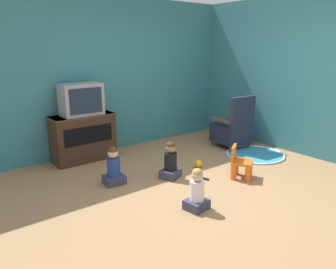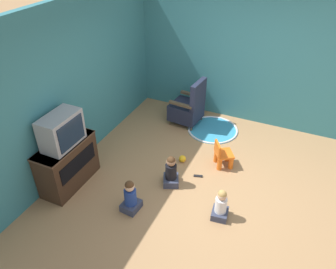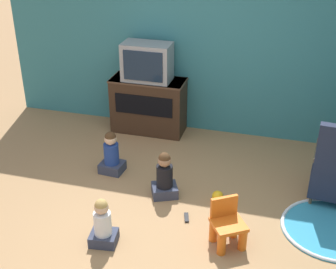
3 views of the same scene
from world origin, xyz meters
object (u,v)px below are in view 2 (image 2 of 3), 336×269
object	(u,v)px
tv_cabinet	(68,163)
television	(62,131)
black_armchair	(188,108)
remote_control	(198,176)
child_watching_center	(171,172)
child_watching_right	(221,206)
toy_ball	(182,159)
yellow_kid_chair	(223,156)
child_watching_left	(130,197)

from	to	relation	value
tv_cabinet	television	xyz separation A→B (m)	(-0.00, -0.02, 0.63)
black_armchair	remote_control	bearing A→B (deg)	32.90
child_watching_center	child_watching_right	xyz separation A→B (m)	(-0.35, -0.93, -0.02)
tv_cabinet	toy_ball	size ratio (longest dim) A/B	8.17
television	yellow_kid_chair	xyz separation A→B (m)	(1.46, -2.08, -0.83)
tv_cabinet	child_watching_center	xyz separation A→B (m)	(0.66, -1.49, -0.16)
television	black_armchair	world-z (taller)	television
toy_ball	child_watching_left	bearing A→B (deg)	168.90
yellow_kid_chair	toy_ball	size ratio (longest dim) A/B	3.75
child_watching_center	child_watching_right	size ratio (longest dim) A/B	1.07
television	black_armchair	size ratio (longest dim) A/B	0.66
yellow_kid_chair	child_watching_right	bearing A→B (deg)	162.36
child_watching_center	toy_ball	xyz separation A→B (m)	(0.59, 0.04, -0.17)
black_armchair	toy_ball	world-z (taller)	black_armchair
tv_cabinet	child_watching_left	bearing A→B (deg)	-94.58
child_watching_left	child_watching_center	size ratio (longest dim) A/B	0.99
television	remote_control	distance (m)	2.30
black_armchair	child_watching_center	xyz separation A→B (m)	(-1.84, -0.44, -0.13)
television	child_watching_center	distance (m)	1.79
remote_control	television	bearing A→B (deg)	12.08
yellow_kid_chair	child_watching_center	world-z (taller)	child_watching_center
toy_ball	remote_control	size ratio (longest dim) A/B	0.80
black_armchair	child_watching_center	bearing A→B (deg)	18.66
child_watching_center	tv_cabinet	bearing A→B (deg)	89.75
television	child_watching_left	bearing A→B (deg)	-94.67
child_watching_right	toy_ball	xyz separation A→B (m)	(0.94, 0.98, -0.16)
toy_ball	black_armchair	bearing A→B (deg)	17.53
tv_cabinet	toy_ball	xyz separation A→B (m)	(1.25, -1.44, -0.33)
black_armchair	remote_control	world-z (taller)	black_armchair
black_armchair	toy_ball	bearing A→B (deg)	22.78
black_armchair	tv_cabinet	bearing A→B (deg)	-17.52
television	child_watching_center	xyz separation A→B (m)	(0.66, -1.46, -0.79)
child_watching_center	toy_ball	distance (m)	0.62
toy_ball	child_watching_right	bearing A→B (deg)	-134.00
yellow_kid_chair	toy_ball	xyz separation A→B (m)	(-0.21, 0.66, -0.13)
black_armchair	child_watching_left	world-z (taller)	black_armchair
television	remote_control	size ratio (longest dim) A/B	4.14
yellow_kid_chair	remote_control	world-z (taller)	yellow_kid_chair
television	remote_control	xyz separation A→B (m)	(1.00, -1.81, -1.01)
child_watching_center	toy_ball	size ratio (longest dim) A/B	4.34
television	child_watching_left	xyz separation A→B (m)	(-0.09, -1.15, -0.79)
tv_cabinet	child_watching_right	distance (m)	2.44
television	child_watching_center	size ratio (longest dim) A/B	1.19
tv_cabinet	child_watching_left	xyz separation A→B (m)	(-0.09, -1.18, -0.16)
television	toy_ball	distance (m)	2.12
black_armchair	child_watching_left	xyz separation A→B (m)	(-2.59, -0.13, -0.13)
tv_cabinet	remote_control	distance (m)	2.12
child_watching_left	child_watching_center	bearing A→B (deg)	-17.69
child_watching_left	child_watching_right	xyz separation A→B (m)	(0.40, -1.24, -0.01)
tv_cabinet	black_armchair	size ratio (longest dim) A/B	1.04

